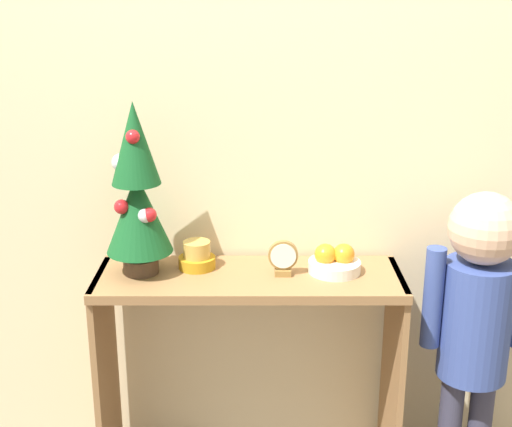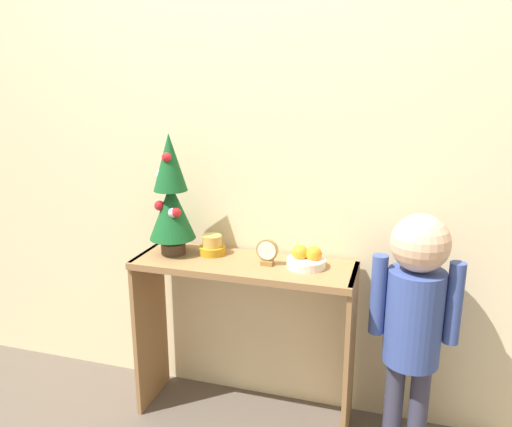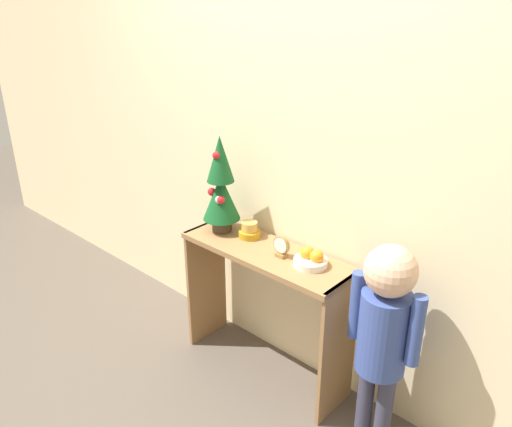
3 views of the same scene
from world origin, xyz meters
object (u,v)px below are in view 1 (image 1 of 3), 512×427
singing_bowl (196,257)px  desk_clock (282,258)px  child_figure (476,308)px  fruit_bowl (333,262)px  mini_tree (136,192)px

singing_bowl → desk_clock: bearing=-12.3°
singing_bowl → child_figure: bearing=-6.1°
child_figure → fruit_bowl: bearing=171.9°
desk_clock → fruit_bowl: bearing=9.8°
singing_bowl → child_figure: child_figure is taller
child_figure → mini_tree: bearing=177.0°
mini_tree → desk_clock: 0.50m
fruit_bowl → child_figure: bearing=-8.1°
singing_bowl → desk_clock: desk_clock is taller
fruit_bowl → singing_bowl: (-0.44, 0.03, 0.00)m
fruit_bowl → singing_bowl: bearing=175.9°
desk_clock → mini_tree: bearing=177.5°
desk_clock → child_figure: 0.63m
mini_tree → singing_bowl: (0.17, 0.04, -0.23)m
singing_bowl → mini_tree: bearing=-167.0°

